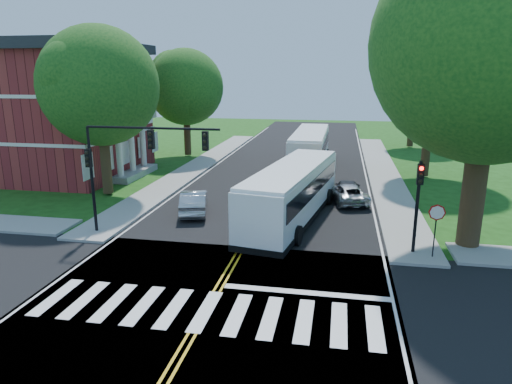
% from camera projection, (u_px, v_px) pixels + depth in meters
% --- Properties ---
extents(ground, '(140.00, 140.00, 0.00)m').
position_uv_depth(ground, '(209.00, 305.00, 17.07)').
color(ground, '#1A4411').
rests_on(ground, ground).
extents(road, '(14.00, 96.00, 0.01)m').
position_uv_depth(road, '(276.00, 188.00, 34.19)').
color(road, black).
rests_on(road, ground).
extents(cross_road, '(60.00, 12.00, 0.01)m').
position_uv_depth(cross_road, '(209.00, 304.00, 17.07)').
color(cross_road, black).
rests_on(cross_road, ground).
extents(center_line, '(0.36, 70.00, 0.01)m').
position_uv_depth(center_line, '(283.00, 177.00, 37.99)').
color(center_line, gold).
rests_on(center_line, road).
extents(edge_line_w, '(0.12, 70.00, 0.01)m').
position_uv_depth(edge_line_w, '(205.00, 173.00, 39.19)').
color(edge_line_w, silver).
rests_on(edge_line_w, road).
extents(edge_line_e, '(0.12, 70.00, 0.01)m').
position_uv_depth(edge_line_e, '(367.00, 180.00, 36.79)').
color(edge_line_e, silver).
rests_on(edge_line_e, road).
extents(crosswalk, '(12.60, 3.00, 0.01)m').
position_uv_depth(crosswalk, '(205.00, 311.00, 16.59)').
color(crosswalk, silver).
rests_on(crosswalk, road).
extents(stop_bar, '(6.60, 0.40, 0.01)m').
position_uv_depth(stop_bar, '(306.00, 293.00, 17.97)').
color(stop_bar, silver).
rests_on(stop_bar, road).
extents(sidewalk_nw, '(2.60, 40.00, 0.15)m').
position_uv_depth(sidewalk_nw, '(198.00, 165.00, 42.30)').
color(sidewalk_nw, gray).
rests_on(sidewalk_nw, ground).
extents(sidewalk_ne, '(2.60, 40.00, 0.15)m').
position_uv_depth(sidewalk_ne, '(383.00, 172.00, 39.36)').
color(sidewalk_ne, gray).
rests_on(sidewalk_ne, ground).
extents(tree_ne_big, '(10.80, 10.80, 14.91)m').
position_uv_depth(tree_ne_big, '(492.00, 45.00, 20.30)').
color(tree_ne_big, '#332414').
rests_on(tree_ne_big, ground).
extents(tree_west_near, '(8.00, 8.00, 11.40)m').
position_uv_depth(tree_west_near, '(99.00, 86.00, 30.51)').
color(tree_west_near, '#332414').
rests_on(tree_west_near, ground).
extents(tree_west_far, '(7.60, 7.60, 10.67)m').
position_uv_depth(tree_west_far, '(186.00, 87.00, 45.77)').
color(tree_west_far, '#332414').
rests_on(tree_west_far, ground).
extents(tree_east_mid, '(8.40, 8.40, 11.93)m').
position_uv_depth(tree_east_mid, '(433.00, 80.00, 35.87)').
color(tree_east_mid, '#332414').
rests_on(tree_east_mid, ground).
extents(tree_east_far, '(7.20, 7.20, 10.34)m').
position_uv_depth(tree_east_far, '(415.00, 87.00, 51.17)').
color(tree_east_far, '#332414').
rests_on(tree_east_far, ground).
extents(brick_building, '(20.00, 13.00, 10.80)m').
position_uv_depth(brick_building, '(24.00, 109.00, 38.60)').
color(brick_building, maroon).
rests_on(brick_building, ground).
extents(signal_nw, '(7.15, 0.46, 5.66)m').
position_uv_depth(signal_nw, '(131.00, 155.00, 23.11)').
color(signal_nw, black).
rests_on(signal_nw, ground).
extents(signal_ne, '(0.30, 0.46, 4.40)m').
position_uv_depth(signal_ne, '(418.00, 195.00, 21.00)').
color(signal_ne, black).
rests_on(signal_ne, ground).
extents(stop_sign, '(0.76, 0.08, 2.53)m').
position_uv_depth(stop_sign, '(436.00, 218.00, 20.65)').
color(stop_sign, black).
rests_on(stop_sign, ground).
extents(bus_lead, '(4.77, 12.75, 3.23)m').
position_uv_depth(bus_lead, '(292.00, 192.00, 26.44)').
color(bus_lead, white).
rests_on(bus_lead, road).
extents(bus_follow, '(3.23, 12.88, 3.33)m').
position_uv_depth(bus_follow, '(310.00, 148.00, 41.30)').
color(bus_follow, white).
rests_on(bus_follow, road).
extents(hatchback, '(2.61, 4.64, 1.45)m').
position_uv_depth(hatchback, '(194.00, 202.00, 28.04)').
color(hatchback, '#A5A7AC').
rests_on(hatchback, road).
extents(suv, '(3.18, 4.82, 1.23)m').
position_uv_depth(suv, '(347.00, 193.00, 30.41)').
color(suv, silver).
rests_on(suv, road).
extents(dark_sedan, '(1.84, 4.23, 1.21)m').
position_uv_depth(dark_sedan, '(347.00, 189.00, 31.48)').
color(dark_sedan, black).
rests_on(dark_sedan, road).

